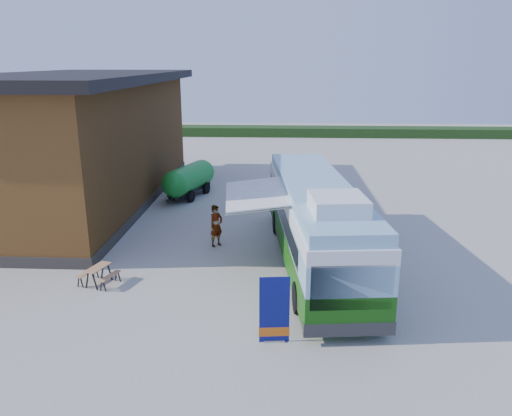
# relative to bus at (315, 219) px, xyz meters

# --- Properties ---
(ground) EXTENTS (100.00, 100.00, 0.00)m
(ground) POSITION_rel_bus_xyz_m (-2.60, -1.19, -1.91)
(ground) COLOR #BCB7AD
(ground) RESTS_ON ground
(barn) EXTENTS (9.60, 21.20, 7.50)m
(barn) POSITION_rel_bus_xyz_m (-13.10, 8.81, 1.68)
(barn) COLOR brown
(barn) RESTS_ON ground
(hedge) EXTENTS (40.00, 3.00, 1.00)m
(hedge) POSITION_rel_bus_xyz_m (5.40, 36.81, -1.41)
(hedge) COLOR #264419
(hedge) RESTS_ON ground
(bus) EXTENTS (4.05, 13.25, 4.01)m
(bus) POSITION_rel_bus_xyz_m (0.00, 0.00, 0.00)
(bus) COLOR #1D6510
(bus) RESTS_ON ground
(awning) EXTENTS (3.40, 4.97, 0.55)m
(awning) POSITION_rel_bus_xyz_m (-2.03, -0.14, 1.00)
(awning) COLOR white
(awning) RESTS_ON ground
(banner) EXTENTS (0.93, 0.24, 2.13)m
(banner) POSITION_rel_bus_xyz_m (-1.59, -6.25, -1.04)
(banner) COLOR navy
(banner) RESTS_ON ground
(picnic_table) EXTENTS (1.52, 1.42, 0.71)m
(picnic_table) POSITION_rel_bus_xyz_m (-8.30, -2.53, -1.38)
(picnic_table) COLOR tan
(picnic_table) RESTS_ON ground
(person_a) EXTENTS (0.81, 0.83, 1.93)m
(person_a) POSITION_rel_bus_xyz_m (-4.35, 1.79, -0.95)
(person_a) COLOR #999999
(person_a) RESTS_ON ground
(person_b) EXTENTS (1.00, 0.98, 1.62)m
(person_b) POSITION_rel_bus_xyz_m (-1.23, 8.84, -1.10)
(person_b) COLOR #999999
(person_b) RESTS_ON ground
(slurry_tanker) EXTENTS (2.67, 5.26, 2.01)m
(slurry_tanker) POSITION_rel_bus_xyz_m (-7.10, 10.24, -0.76)
(slurry_tanker) COLOR #1A902C
(slurry_tanker) RESTS_ON ground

